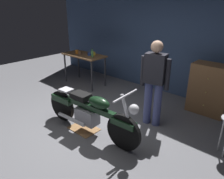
{
  "coord_description": "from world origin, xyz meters",
  "views": [
    {
      "loc": [
        2.68,
        -2.26,
        2.28
      ],
      "look_at": [
        0.03,
        0.7,
        0.65
      ],
      "focal_mm": 34.02,
      "sensor_mm": 36.0,
      "label": 1
    }
  ],
  "objects_px": {
    "mug_brown_stoneware": "(80,53)",
    "mug_orange_travel": "(77,52)",
    "motorcycle": "(90,112)",
    "wooden_dresser": "(210,89)",
    "bottle": "(92,54)",
    "mug_yellow_tall": "(94,54)",
    "person_standing": "(154,81)",
    "mug_blue_enamel": "(89,54)"
  },
  "relations": [
    {
      "from": "mug_brown_stoneware",
      "to": "mug_orange_travel",
      "type": "relative_size",
      "value": 0.98
    },
    {
      "from": "motorcycle",
      "to": "wooden_dresser",
      "type": "height_order",
      "value": "wooden_dresser"
    },
    {
      "from": "bottle",
      "to": "mug_brown_stoneware",
      "type": "bearing_deg",
      "value": -172.87
    },
    {
      "from": "mug_yellow_tall",
      "to": "mug_brown_stoneware",
      "type": "bearing_deg",
      "value": -141.62
    },
    {
      "from": "mug_brown_stoneware",
      "to": "mug_orange_travel",
      "type": "height_order",
      "value": "same"
    },
    {
      "from": "motorcycle",
      "to": "bottle",
      "type": "relative_size",
      "value": 9.09
    },
    {
      "from": "motorcycle",
      "to": "mug_brown_stoneware",
      "type": "height_order",
      "value": "mug_brown_stoneware"
    },
    {
      "from": "mug_orange_travel",
      "to": "motorcycle",
      "type": "bearing_deg",
      "value": -35.39
    },
    {
      "from": "person_standing",
      "to": "wooden_dresser",
      "type": "bearing_deg",
      "value": -128.46
    },
    {
      "from": "motorcycle",
      "to": "mug_blue_enamel",
      "type": "distance_m",
      "value": 2.55
    },
    {
      "from": "wooden_dresser",
      "to": "person_standing",
      "type": "bearing_deg",
      "value": -117.76
    },
    {
      "from": "wooden_dresser",
      "to": "mug_brown_stoneware",
      "type": "bearing_deg",
      "value": -168.06
    },
    {
      "from": "mug_yellow_tall",
      "to": "bottle",
      "type": "relative_size",
      "value": 0.5
    },
    {
      "from": "mug_orange_travel",
      "to": "mug_blue_enamel",
      "type": "xyz_separation_m",
      "value": [
        0.45,
        0.08,
        -0.01
      ]
    },
    {
      "from": "mug_yellow_tall",
      "to": "bottle",
      "type": "bearing_deg",
      "value": -54.54
    },
    {
      "from": "motorcycle",
      "to": "bottle",
      "type": "distance_m",
      "value": 2.37
    },
    {
      "from": "mug_blue_enamel",
      "to": "bottle",
      "type": "distance_m",
      "value": 0.22
    },
    {
      "from": "wooden_dresser",
      "to": "mug_orange_travel",
      "type": "bearing_deg",
      "value": -169.39
    },
    {
      "from": "wooden_dresser",
      "to": "mug_orange_travel",
      "type": "distance_m",
      "value": 3.69
    },
    {
      "from": "mug_brown_stoneware",
      "to": "mug_yellow_tall",
      "type": "height_order",
      "value": "mug_brown_stoneware"
    },
    {
      "from": "person_standing",
      "to": "mug_blue_enamel",
      "type": "height_order",
      "value": "person_standing"
    },
    {
      "from": "person_standing",
      "to": "mug_yellow_tall",
      "type": "height_order",
      "value": "person_standing"
    },
    {
      "from": "mug_yellow_tall",
      "to": "mug_orange_travel",
      "type": "bearing_deg",
      "value": -158.12
    },
    {
      "from": "motorcycle",
      "to": "mug_blue_enamel",
      "type": "bearing_deg",
      "value": 134.01
    },
    {
      "from": "mug_brown_stoneware",
      "to": "mug_orange_travel",
      "type": "distance_m",
      "value": 0.2
    },
    {
      "from": "bottle",
      "to": "person_standing",
      "type": "bearing_deg",
      "value": -13.99
    },
    {
      "from": "mug_brown_stoneware",
      "to": "motorcycle",
      "type": "bearing_deg",
      "value": -36.94
    },
    {
      "from": "person_standing",
      "to": "mug_orange_travel",
      "type": "bearing_deg",
      "value": -21.54
    },
    {
      "from": "mug_orange_travel",
      "to": "mug_yellow_tall",
      "type": "height_order",
      "value": "mug_orange_travel"
    },
    {
      "from": "mug_brown_stoneware",
      "to": "mug_orange_travel",
      "type": "xyz_separation_m",
      "value": [
        -0.19,
        0.05,
        0.0
      ]
    },
    {
      "from": "motorcycle",
      "to": "mug_blue_enamel",
      "type": "height_order",
      "value": "motorcycle"
    },
    {
      "from": "mug_blue_enamel",
      "to": "mug_yellow_tall",
      "type": "distance_m",
      "value": 0.14
    },
    {
      "from": "person_standing",
      "to": "mug_orange_travel",
      "type": "xyz_separation_m",
      "value": [
        -2.95,
        0.57,
        0.03
      ]
    },
    {
      "from": "person_standing",
      "to": "bottle",
      "type": "height_order",
      "value": "person_standing"
    },
    {
      "from": "mug_brown_stoneware",
      "to": "mug_blue_enamel",
      "type": "distance_m",
      "value": 0.28
    },
    {
      "from": "mug_brown_stoneware",
      "to": "mug_yellow_tall",
      "type": "bearing_deg",
      "value": 38.38
    },
    {
      "from": "person_standing",
      "to": "mug_yellow_tall",
      "type": "relative_size",
      "value": 13.95
    },
    {
      "from": "bottle",
      "to": "mug_yellow_tall",
      "type": "bearing_deg",
      "value": 125.46
    },
    {
      "from": "mug_orange_travel",
      "to": "mug_yellow_tall",
      "type": "distance_m",
      "value": 0.55
    },
    {
      "from": "motorcycle",
      "to": "mug_brown_stoneware",
      "type": "xyz_separation_m",
      "value": [
        -2.09,
        1.57,
        0.51
      ]
    },
    {
      "from": "wooden_dresser",
      "to": "mug_brown_stoneware",
      "type": "relative_size",
      "value": 9.19
    },
    {
      "from": "wooden_dresser",
      "to": "bottle",
      "type": "distance_m",
      "value": 3.07
    }
  ]
}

